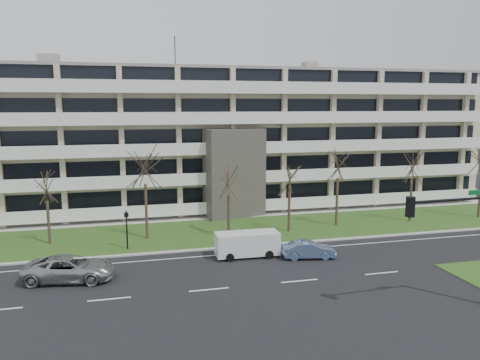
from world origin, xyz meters
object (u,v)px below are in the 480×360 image
object	(u,v)px
blue_sedan	(309,250)
pedestrian_signal	(127,225)
white_van	(248,242)
traffic_signal	(464,233)
silver_pickup	(70,269)

from	to	relation	value
blue_sedan	pedestrian_signal	xyz separation A→B (m)	(-13.20, 5.43, 1.35)
white_van	traffic_signal	size ratio (longest dim) A/B	0.71
silver_pickup	pedestrian_signal	world-z (taller)	pedestrian_signal
blue_sedan	white_van	xyz separation A→B (m)	(-4.33, 1.50, 0.46)
white_van	pedestrian_signal	world-z (taller)	pedestrian_signal
silver_pickup	blue_sedan	size ratio (longest dim) A/B	1.47
blue_sedan	pedestrian_signal	size ratio (longest dim) A/B	1.26
traffic_signal	pedestrian_signal	bearing A→B (deg)	136.71
white_van	pedestrian_signal	distance (m)	9.74
blue_sedan	silver_pickup	bearing A→B (deg)	101.28
traffic_signal	pedestrian_signal	distance (m)	24.05
blue_sedan	traffic_signal	size ratio (longest dim) A/B	0.58
silver_pickup	traffic_signal	xyz separation A→B (m)	(21.75, -9.86, 3.59)
blue_sedan	traffic_signal	bearing A→B (deg)	-145.06
silver_pickup	traffic_signal	size ratio (longest dim) A/B	0.85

